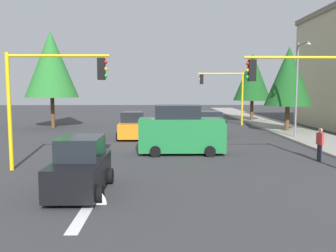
# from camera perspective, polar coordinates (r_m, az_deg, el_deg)

# --- Properties ---
(ground_plane) EXTENTS (120.00, 120.00, 0.00)m
(ground_plane) POSITION_cam_1_polar(r_m,az_deg,el_deg) (22.45, 0.73, -3.50)
(ground_plane) COLOR #353538
(sidewalk_kerb) EXTENTS (80.00, 4.00, 0.15)m
(sidewalk_kerb) POSITION_cam_1_polar(r_m,az_deg,el_deg) (29.58, 21.19, -1.47)
(sidewalk_kerb) COLOR gray
(sidewalk_kerb) RESTS_ON ground
(lane_arrow_near) EXTENTS (2.40, 1.10, 1.10)m
(lane_arrow_near) POSITION_cam_1_polar(r_m,az_deg,el_deg) (11.46, -12.89, -12.89)
(lane_arrow_near) COLOR silver
(lane_arrow_near) RESTS_ON ground
(traffic_signal_far_left) EXTENTS (0.36, 4.59, 5.36)m
(traffic_signal_far_left) POSITION_cam_1_polar(r_m,az_deg,el_deg) (36.69, 8.93, 6.06)
(traffic_signal_far_left) COLOR yellow
(traffic_signal_far_left) RESTS_ON ground
(traffic_signal_near_right) EXTENTS (0.36, 4.59, 5.28)m
(traffic_signal_near_right) POSITION_cam_1_polar(r_m,az_deg,el_deg) (16.87, -18.17, 5.91)
(traffic_signal_near_right) COLOR yellow
(traffic_signal_near_right) RESTS_ON ground
(traffic_signal_near_left) EXTENTS (0.36, 4.59, 5.23)m
(traffic_signal_near_left) POSITION_cam_1_polar(r_m,az_deg,el_deg) (17.33, 20.44, 5.70)
(traffic_signal_near_left) COLOR yellow
(traffic_signal_near_left) RESTS_ON ground
(street_lamp_curbside) EXTENTS (2.15, 0.28, 7.00)m
(street_lamp_curbside) POSITION_cam_1_polar(r_m,az_deg,el_deg) (27.59, 20.10, 6.97)
(street_lamp_curbside) COLOR slate
(street_lamp_curbside) RESTS_ON ground
(tree_roadside_mid) EXTENTS (3.94, 3.94, 7.19)m
(tree_roadside_mid) POSITION_cam_1_polar(r_m,az_deg,el_deg) (32.00, 18.62, 7.48)
(tree_roadside_mid) COLOR brown
(tree_roadside_mid) RESTS_ON ground
(tree_roadside_far) EXTENTS (4.15, 4.15, 7.58)m
(tree_roadside_far) POSITION_cam_1_polar(r_m,az_deg,el_deg) (41.43, 13.28, 7.56)
(tree_roadside_far) COLOR brown
(tree_roadside_far) RESTS_ON ground
(tree_opposite_side) EXTENTS (4.93, 4.93, 9.04)m
(tree_opposite_side) POSITION_cam_1_polar(r_m,az_deg,el_deg) (35.72, -18.09, 9.28)
(tree_opposite_side) COLOR brown
(tree_opposite_side) RESTS_ON ground
(delivery_van_green) EXTENTS (2.22, 4.80, 2.77)m
(delivery_van_green) POSITION_cam_1_polar(r_m,az_deg,el_deg) (20.30, 2.08, -0.84)
(delivery_van_green) COLOR #1E7238
(delivery_van_green) RESTS_ON ground
(car_orange) EXTENTS (4.00, 2.10, 1.98)m
(car_orange) POSITION_cam_1_polar(r_m,az_deg,el_deg) (26.89, -5.68, -0.03)
(car_orange) COLOR orange
(car_orange) RESTS_ON ground
(car_silver) EXTENTS (3.72, 2.07, 1.98)m
(car_silver) POSITION_cam_1_polar(r_m,az_deg,el_deg) (27.78, 6.63, 0.15)
(car_silver) COLOR #B2B5BA
(car_silver) RESTS_ON ground
(car_black) EXTENTS (3.86, 1.96, 1.98)m
(car_black) POSITION_cam_1_polar(r_m,az_deg,el_deg) (13.15, -13.72, -6.44)
(car_black) COLOR black
(car_black) RESTS_ON ground
(pedestrian_crossing) EXTENTS (0.40, 0.24, 1.70)m
(pedestrian_crossing) POSITION_cam_1_polar(r_m,az_deg,el_deg) (19.83, 22.99, -2.56)
(pedestrian_crossing) COLOR #262638
(pedestrian_crossing) RESTS_ON ground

